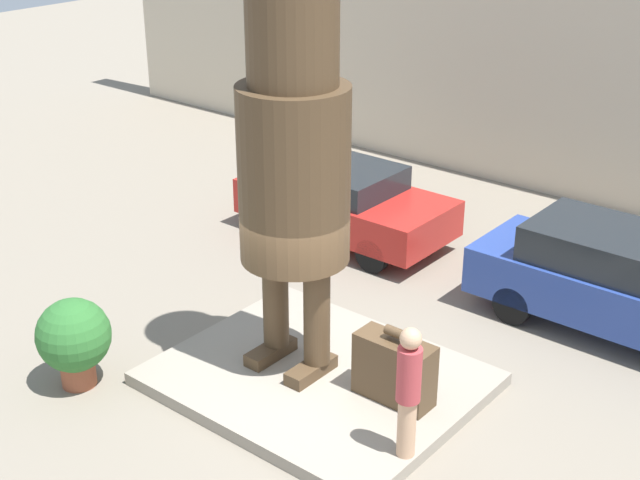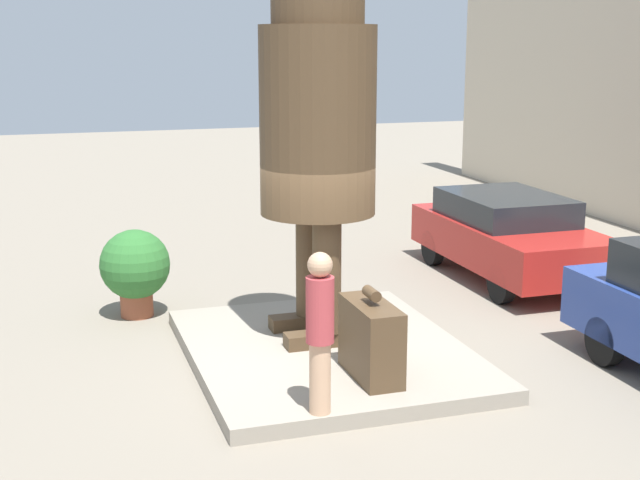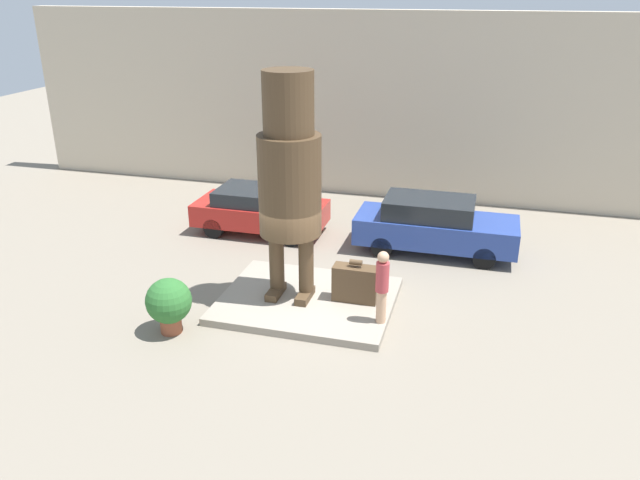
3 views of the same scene
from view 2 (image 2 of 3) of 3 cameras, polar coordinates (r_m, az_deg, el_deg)
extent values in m
plane|color=gray|center=(11.80, 0.41, -7.64)|extent=(60.00, 60.00, 0.00)
cube|color=gray|center=(11.77, 0.41, -7.21)|extent=(4.28, 3.50, 0.19)
cube|color=#4C3823|center=(12.40, -1.25, -5.24)|extent=(0.29, 0.86, 0.19)
cube|color=#4C3823|center=(11.70, -0.17, -6.35)|extent=(0.29, 0.86, 0.19)
cylinder|color=#4C3823|center=(12.20, -0.68, -1.41)|extent=(0.38, 0.38, 1.50)
cylinder|color=#4C3823|center=(11.49, 0.44, -2.31)|extent=(0.38, 0.38, 1.50)
cylinder|color=#4C3823|center=(11.50, -0.15, 7.62)|extent=(1.50, 1.50, 2.41)
cube|color=#4C3823|center=(10.59, 3.29, -6.42)|extent=(1.11, 0.44, 0.91)
cylinder|color=#4C3823|center=(10.41, 3.33, -3.44)|extent=(0.30, 0.13, 0.13)
cylinder|color=tan|center=(9.61, 0.00, -8.79)|extent=(0.23, 0.23, 0.80)
cylinder|color=#B23D42|center=(9.36, 0.00, -4.49)|extent=(0.30, 0.30, 0.71)
sphere|color=tan|center=(9.23, 0.00, -1.59)|extent=(0.27, 0.27, 0.27)
cube|color=#B2231E|center=(15.81, 12.04, -0.08)|extent=(4.15, 1.90, 0.69)
cube|color=#1E2328|center=(15.87, 11.77, 2.08)|extent=(2.28, 1.71, 0.45)
cylinder|color=black|center=(15.29, 17.16, -2.15)|extent=(0.64, 0.18, 0.64)
cylinder|color=black|center=(14.40, 11.52, -2.75)|extent=(0.64, 0.18, 0.64)
cylinder|color=black|center=(17.39, 12.37, -0.09)|extent=(0.64, 0.18, 0.64)
cylinder|color=black|center=(16.61, 7.22, -0.50)|extent=(0.64, 0.18, 0.64)
cylinder|color=black|center=(12.08, 17.76, -6.18)|extent=(0.64, 0.18, 0.64)
cylinder|color=brown|center=(13.79, -11.64, -4.06)|extent=(0.49, 0.49, 0.36)
sphere|color=#2D6B2D|center=(13.62, -11.76, -1.54)|extent=(1.05, 1.05, 1.05)
camera|label=1|loc=(6.78, -77.33, 29.66)|focal=50.00mm
camera|label=3|loc=(12.27, -78.46, 18.81)|focal=35.00mm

